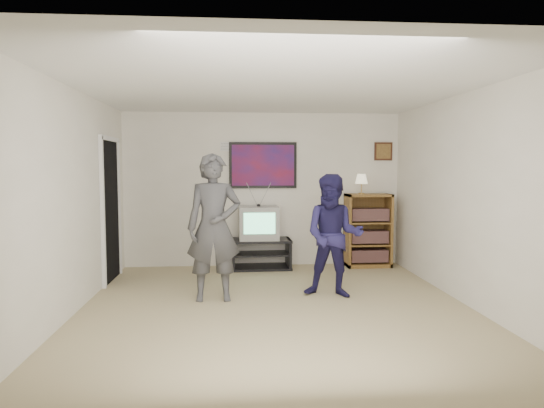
{
  "coord_description": "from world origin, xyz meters",
  "views": [
    {
      "loc": [
        -0.48,
        -5.42,
        1.64
      ],
      "look_at": [
        0.01,
        0.77,
        1.15
      ],
      "focal_mm": 32.0,
      "sensor_mm": 36.0,
      "label": 1
    }
  ],
  "objects": [
    {
      "name": "room_shell",
      "position": [
        0.0,
        0.35,
        1.25
      ],
      "size": [
        4.51,
        5.0,
        2.51
      ],
      "color": "#978560",
      "rests_on": "ground"
    },
    {
      "name": "media_stand",
      "position": [
        -0.05,
        2.23,
        0.24
      ],
      "size": [
        0.97,
        0.55,
        0.48
      ],
      "rotation": [
        0.0,
        0.0,
        0.03
      ],
      "color": "black",
      "rests_on": "room_shell"
    },
    {
      "name": "crt_television",
      "position": [
        -0.09,
        2.23,
        0.74
      ],
      "size": [
        0.63,
        0.53,
        0.53
      ],
      "primitive_type": null,
      "rotation": [
        0.0,
        0.0,
        0.01
      ],
      "color": "gray",
      "rests_on": "media_stand"
    },
    {
      "name": "bookshelf",
      "position": [
        1.7,
        2.28,
        0.59
      ],
      "size": [
        0.72,
        0.41,
        1.19
      ],
      "primitive_type": null,
      "color": "brown",
      "rests_on": "room_shell"
    },
    {
      "name": "table_lamp",
      "position": [
        1.57,
        2.24,
        1.35
      ],
      "size": [
        0.2,
        0.2,
        0.32
      ],
      "primitive_type": null,
      "color": "beige",
      "rests_on": "bookshelf"
    },
    {
      "name": "person_tall",
      "position": [
        -0.72,
        0.46,
        0.89
      ],
      "size": [
        0.67,
        0.46,
        1.79
      ],
      "primitive_type": "imported",
      "rotation": [
        0.0,
        0.0,
        0.04
      ],
      "color": "#3D3E41",
      "rests_on": "room_shell"
    },
    {
      "name": "person_short",
      "position": [
        0.76,
        0.49,
        0.77
      ],
      "size": [
        0.89,
        0.78,
        1.54
      ],
      "primitive_type": "imported",
      "rotation": [
        0.0,
        0.0,
        -0.3
      ],
      "color": "#1D1946",
      "rests_on": "room_shell"
    },
    {
      "name": "controller_left",
      "position": [
        -0.72,
        0.64,
        1.26
      ],
      "size": [
        0.03,
        0.12,
        0.03
      ],
      "primitive_type": "cube",
      "rotation": [
        0.0,
        0.0,
        0.0
      ],
      "color": "white",
      "rests_on": "person_tall"
    },
    {
      "name": "controller_right",
      "position": [
        0.72,
        0.7,
        0.95
      ],
      "size": [
        0.07,
        0.12,
        0.03
      ],
      "primitive_type": "cube",
      "rotation": [
        0.0,
        0.0,
        -0.38
      ],
      "color": "white",
      "rests_on": "person_short"
    },
    {
      "name": "poster",
      "position": [
        0.0,
        2.48,
        1.65
      ],
      "size": [
        1.1,
        0.03,
        0.75
      ],
      "primitive_type": "cube",
      "color": "black",
      "rests_on": "room_shell"
    },
    {
      "name": "air_vent",
      "position": [
        -0.55,
        2.48,
        1.95
      ],
      "size": [
        0.28,
        0.02,
        0.14
      ],
      "primitive_type": "cube",
      "color": "white",
      "rests_on": "room_shell"
    },
    {
      "name": "small_picture",
      "position": [
        2.0,
        2.48,
        1.88
      ],
      "size": [
        0.3,
        0.03,
        0.3
      ],
      "primitive_type": "cube",
      "color": "#351A10",
      "rests_on": "room_shell"
    },
    {
      "name": "doorway",
      "position": [
        -2.23,
        1.6,
        1.0
      ],
      "size": [
        0.03,
        0.85,
        2.0
      ],
      "primitive_type": "cube",
      "color": "black",
      "rests_on": "room_shell"
    }
  ]
}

